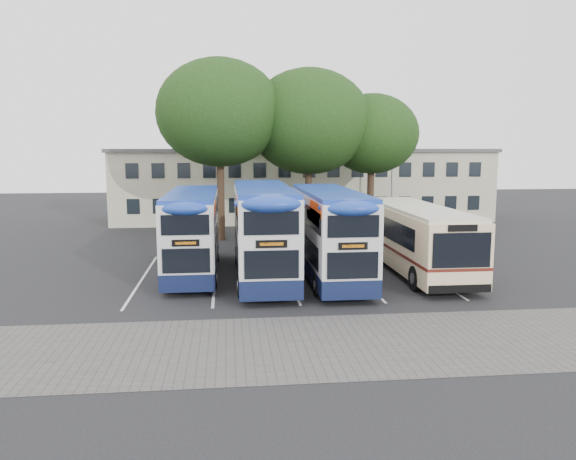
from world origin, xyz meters
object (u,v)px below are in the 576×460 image
at_px(tree_left, 219,113).
at_px(tree_mid, 309,122).
at_px(lamp_post, 392,164).
at_px(bus_dd_mid, 263,228).
at_px(bus_single, 415,235).
at_px(bus_dd_right, 329,230).
at_px(bus_dd_left, 193,229).
at_px(tree_right, 372,134).

height_order(tree_left, tree_mid, tree_left).
distance_m(lamp_post, tree_mid, 7.98).
relative_size(tree_mid, bus_dd_mid, 1.10).
distance_m(lamp_post, bus_single, 15.38).
bearing_deg(bus_dd_right, bus_dd_left, 165.10).
relative_size(bus_dd_left, bus_single, 0.88).
bearing_deg(lamp_post, tree_mid, -158.31).
bearing_deg(tree_mid, tree_left, -170.96).
bearing_deg(tree_left, tree_right, 8.21).
height_order(lamp_post, tree_left, tree_left).
height_order(tree_mid, bus_dd_left, tree_mid).
bearing_deg(bus_dd_mid, tree_right, 56.66).
distance_m(lamp_post, bus_dd_right, 17.76).
distance_m(bus_dd_right, bus_single, 4.77).
xyz_separation_m(tree_mid, bus_single, (3.76, -11.98, -6.18)).
xyz_separation_m(lamp_post, bus_dd_right, (-7.75, -15.75, -2.73)).
height_order(tree_left, bus_single, tree_left).
distance_m(tree_left, bus_dd_left, 12.13).
bearing_deg(lamp_post, tree_right, -136.05).
distance_m(bus_dd_left, bus_dd_mid, 3.68).
distance_m(tree_mid, bus_dd_left, 14.71).
relative_size(tree_mid, bus_dd_right, 1.15).
bearing_deg(bus_single, bus_dd_right, -167.51).
bearing_deg(bus_dd_right, bus_single, 12.49).
xyz_separation_m(bus_dd_left, bus_single, (11.22, -0.73, -0.37)).
distance_m(bus_dd_left, bus_dd_right, 6.82).
height_order(lamp_post, tree_mid, tree_mid).
xyz_separation_m(lamp_post, bus_dd_left, (-14.34, -13.99, -2.82)).
bearing_deg(tree_left, bus_single, -47.93).
distance_m(tree_mid, bus_dd_right, 14.24).
xyz_separation_m(tree_left, tree_right, (10.81, 1.56, -1.33)).
distance_m(tree_left, bus_dd_right, 14.55).
bearing_deg(tree_right, tree_mid, -172.89).
bearing_deg(bus_dd_mid, tree_mid, 72.21).
bearing_deg(tree_left, lamp_post, 15.90).
bearing_deg(tree_left, tree_mid, 9.04).
bearing_deg(tree_mid, bus_dd_mid, -107.79).
xyz_separation_m(tree_left, bus_dd_right, (5.29, -12.03, -6.23)).
relative_size(tree_right, bus_dd_right, 0.99).
bearing_deg(bus_dd_mid, lamp_post, 54.59).
xyz_separation_m(tree_mid, tree_right, (4.64, 0.58, -0.83)).
bearing_deg(bus_dd_left, bus_single, -3.70).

